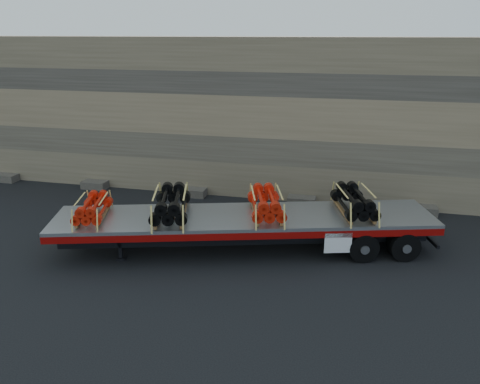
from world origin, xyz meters
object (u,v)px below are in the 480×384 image
object	(u,v)px
trailer	(244,232)
bundle_midfront	(171,205)
bundle_rear	(354,202)
bundle_front	(93,209)
bundle_midrear	(266,204)

from	to	relation	value
trailer	bundle_midfront	xyz separation A→B (m)	(-2.37, -0.69, 1.06)
bundle_midfront	bundle_rear	distance (m)	6.23
trailer	bundle_rear	size ratio (longest dim) A/B	5.76
bundle_rear	bundle_midfront	bearing A→B (deg)	-180.00
bundle_midfront	bundle_rear	xyz separation A→B (m)	(5.99, 1.73, -0.03)
bundle_midfront	bundle_front	bearing A→B (deg)	180.00
trailer	bundle_midrear	xyz separation A→B (m)	(0.71, 0.21, 1.03)
trailer	bundle_rear	distance (m)	3.91
bundle_front	bundle_midfront	size ratio (longest dim) A/B	0.80
trailer	bundle_front	xyz separation A→B (m)	(-4.86, -1.41, 0.98)
bundle_front	bundle_rear	distance (m)	8.83
bundle_midrear	bundle_rear	world-z (taller)	bundle_rear
trailer	bundle_midfront	distance (m)	2.68
bundle_front	trailer	bearing A→B (deg)	0.00
bundle_front	bundle_midrear	world-z (taller)	bundle_midrear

